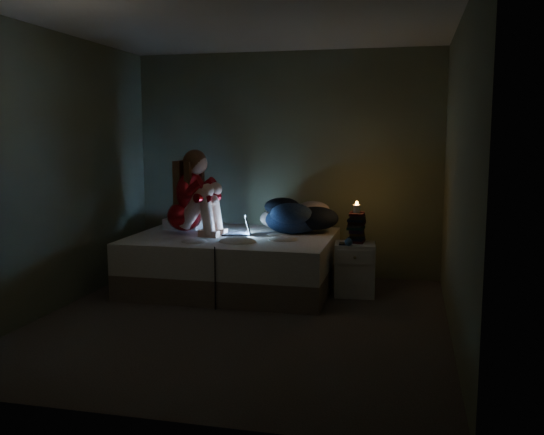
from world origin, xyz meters
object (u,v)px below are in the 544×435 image
(nightstand, at_px, (355,269))
(bed, at_px, (233,262))
(candle, at_px, (357,208))
(woman, at_px, (184,192))
(phone, at_px, (342,243))
(laptop, at_px, (236,225))

(nightstand, bearing_deg, bed, 175.61)
(candle, bearing_deg, woman, -176.64)
(phone, bearing_deg, laptop, 178.43)
(bed, distance_m, woman, 0.93)
(bed, height_order, woman, woman)
(laptop, relative_size, nightstand, 0.56)
(bed, xyz_separation_m, candle, (1.31, 0.09, 0.61))
(woman, distance_m, nightstand, 2.00)
(bed, bearing_deg, candle, 4.11)
(woman, relative_size, laptop, 3.00)
(phone, bearing_deg, nightstand, 32.81)
(laptop, xyz_separation_m, nightstand, (1.28, -0.01, -0.42))
(bed, xyz_separation_m, laptop, (0.02, 0.02, 0.40))
(nightstand, bearing_deg, laptop, 174.57)
(bed, relative_size, laptop, 6.90)
(candle, bearing_deg, phone, -130.46)
(nightstand, height_order, phone, phone)
(laptop, bearing_deg, bed, -147.27)
(laptop, relative_size, candle, 3.83)
(bed, height_order, candle, candle)
(bed, height_order, phone, bed)
(bed, bearing_deg, nightstand, 0.76)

